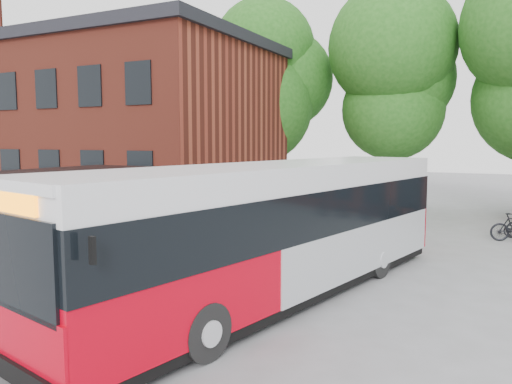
% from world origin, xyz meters
% --- Properties ---
extents(ground, '(100.00, 100.00, 0.00)m').
position_xyz_m(ground, '(0.00, 0.00, 0.00)').
color(ground, slate).
extents(station_building, '(18.40, 10.40, 8.50)m').
position_xyz_m(station_building, '(-13.00, 9.00, 4.25)').
color(station_building, maroon).
rests_on(station_building, ground).
extents(bus_shelter, '(3.60, 7.00, 2.90)m').
position_xyz_m(bus_shelter, '(-4.50, -1.00, 1.45)').
color(bus_shelter, black).
rests_on(bus_shelter, ground).
extents(tree_0, '(7.92, 7.92, 11.00)m').
position_xyz_m(tree_0, '(-6.00, 16.00, 5.50)').
color(tree_0, '#1D5216').
rests_on(tree_0, ground).
extents(tree_1, '(7.92, 7.92, 10.40)m').
position_xyz_m(tree_1, '(1.00, 17.00, 5.20)').
color(tree_1, '#1D5216').
rests_on(tree_1, ground).
extents(city_bus, '(5.30, 12.64, 3.14)m').
position_xyz_m(city_bus, '(1.79, -0.41, 1.57)').
color(city_bus, '#C30012').
rests_on(city_bus, ground).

